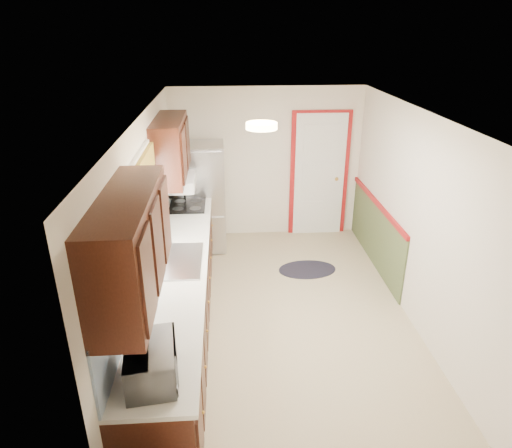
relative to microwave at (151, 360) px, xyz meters
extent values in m
cube|color=tan|center=(1.20, 1.95, -1.11)|extent=(3.20, 5.20, 0.12)
cube|color=white|center=(1.20, 1.95, 1.29)|extent=(3.20, 5.20, 0.12)
cube|color=silver|center=(1.20, 4.45, 0.09)|extent=(3.20, 0.10, 2.40)
cube|color=silver|center=(1.20, -0.55, 0.09)|extent=(3.20, 0.10, 2.40)
cube|color=silver|center=(-0.30, 1.95, 0.09)|extent=(0.10, 5.20, 2.40)
cube|color=silver|center=(2.70, 1.95, 0.09)|extent=(0.10, 5.20, 2.40)
cube|color=black|center=(0.00, 1.65, -0.66)|extent=(0.60, 4.00, 0.90)
cube|color=silver|center=(0.01, 1.65, -0.19)|extent=(0.63, 4.00, 0.04)
cube|color=#5087C3|center=(-0.29, 1.65, 0.10)|extent=(0.02, 4.00, 0.55)
cube|color=black|center=(-0.12, 0.35, 0.71)|extent=(0.35, 1.40, 0.75)
cube|color=black|center=(-0.12, 3.05, 0.71)|extent=(0.35, 1.20, 0.75)
cube|color=white|center=(-0.29, 1.75, 0.51)|extent=(0.02, 1.00, 0.90)
cube|color=#B36421|center=(-0.24, 1.75, 0.86)|extent=(0.05, 1.12, 0.24)
cube|color=#B7B7BC|center=(0.01, 1.75, -0.17)|extent=(0.52, 0.82, 0.02)
cube|color=white|center=(-0.07, 3.10, 0.26)|extent=(0.45, 0.60, 0.15)
cube|color=maroon|center=(2.05, 4.42, -0.11)|extent=(0.94, 0.05, 2.08)
cube|color=white|center=(2.05, 4.39, -0.11)|extent=(0.80, 0.04, 2.00)
cube|color=#485731|center=(2.69, 3.30, -0.66)|extent=(0.02, 2.30, 0.90)
cube|color=maroon|center=(2.67, 3.30, -0.19)|extent=(0.04, 2.30, 0.06)
cylinder|color=#FFD88C|center=(0.90, 1.75, 1.25)|extent=(0.30, 0.30, 0.06)
imported|color=white|center=(0.00, 0.00, 0.00)|extent=(0.35, 0.54, 0.35)
cube|color=#B7B7BC|center=(0.18, 4.00, -0.29)|extent=(0.70, 0.65, 1.65)
cylinder|color=black|center=(-0.05, 3.64, -0.37)|extent=(0.02, 0.02, 1.15)
ellipsoid|color=black|center=(1.68, 3.12, -1.11)|extent=(0.86, 0.58, 0.01)
cube|color=black|center=(0.01, 3.35, -0.16)|extent=(0.48, 0.58, 0.02)
camera|label=1|loc=(0.55, -2.55, 2.13)|focal=32.00mm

